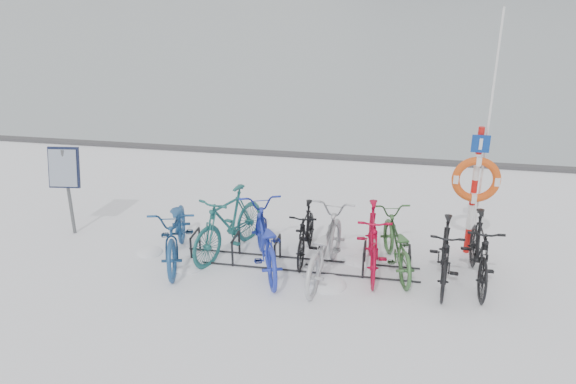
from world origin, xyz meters
TOP-DOWN VIEW (x-y plane):
  - ground at (0.00, 0.00)m, footprint 900.00×900.00m
  - quay_edge at (0.00, 5.90)m, footprint 400.00×0.25m
  - bike_rack at (0.00, 0.00)m, footprint 4.00×0.48m
  - info_board at (-4.36, 0.45)m, footprint 0.58×0.28m
  - lifebuoy_station at (2.82, 0.96)m, footprint 0.79×0.23m
  - bike_0 at (-2.07, -0.11)m, footprint 1.24×2.22m
  - bike_1 at (-1.27, 0.28)m, footprint 1.22×2.03m
  - bike_2 at (-0.54, -0.14)m, footprint 1.41×2.19m
  - bike_3 at (0.06, 0.39)m, footprint 0.47×1.60m
  - bike_4 at (0.45, -0.21)m, footprint 1.00×2.17m
  - bike_5 at (1.20, 0.12)m, footprint 0.67×1.90m
  - bike_6 at (1.58, 0.23)m, footprint 1.05×1.94m
  - bike_7 at (2.33, -0.10)m, footprint 0.65×1.80m
  - bike_8 at (2.86, 0.03)m, footprint 0.54×1.88m
  - snow_drifts at (-0.50, -0.21)m, footprint 4.13×1.40m

SIDE VIEW (x-z plane):
  - ground at x=0.00m, z-range 0.00..0.00m
  - snow_drifts at x=-0.50m, z-range -0.10..0.10m
  - quay_edge at x=0.00m, z-range 0.00..0.10m
  - bike_rack at x=0.00m, z-range -0.05..0.41m
  - bike_3 at x=0.06m, z-range 0.00..0.96m
  - bike_6 at x=1.58m, z-range 0.00..0.96m
  - bike_7 at x=2.33m, z-range 0.00..1.06m
  - bike_2 at x=-0.54m, z-range 0.00..1.09m
  - bike_4 at x=0.45m, z-range 0.00..1.10m
  - bike_0 at x=-2.07m, z-range 0.00..1.10m
  - bike_5 at x=1.20m, z-range 0.00..1.12m
  - bike_8 at x=2.86m, z-range 0.00..1.13m
  - bike_1 at x=-1.27m, z-range 0.00..1.18m
  - info_board at x=-4.36m, z-range 0.37..2.06m
  - lifebuoy_station at x=2.82m, z-range -0.67..3.43m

